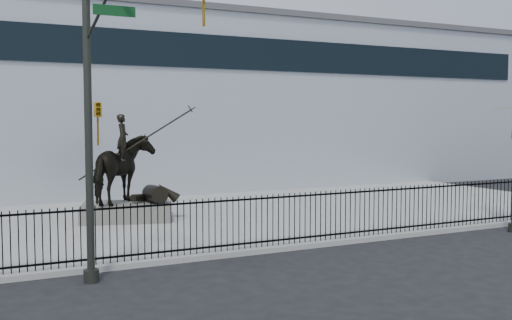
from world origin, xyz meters
name	(u,v)px	position (x,y,z in m)	size (l,w,h in m)	color
ground	(345,254)	(0.00, 0.00, 0.00)	(120.00, 120.00, 0.00)	black
plaza	(241,215)	(0.00, 7.00, 0.07)	(30.00, 12.00, 0.15)	gray
building	(146,107)	(0.00, 20.00, 4.50)	(44.00, 14.00, 9.00)	#AFB7BE
picket_fence	(321,216)	(0.00, 1.25, 0.90)	(22.10, 0.10, 1.50)	black
statue_plinth	(126,212)	(-4.32, 7.55, 0.44)	(3.14, 2.16, 0.59)	#52504B
equestrian_statue	(128,170)	(-4.26, 7.53, 1.97)	(3.87, 2.99, 3.41)	black
traffic_signal_left	(107,109)	(-6.75, -0.62, 4.03)	(1.52, 4.84, 7.00)	#242822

